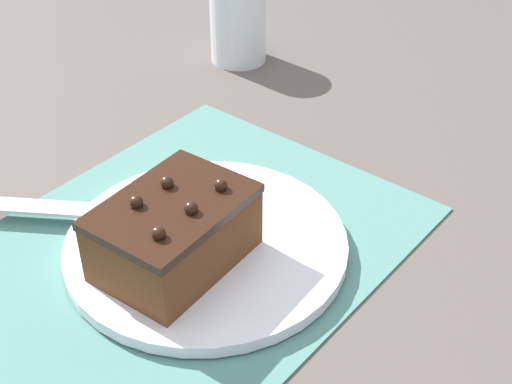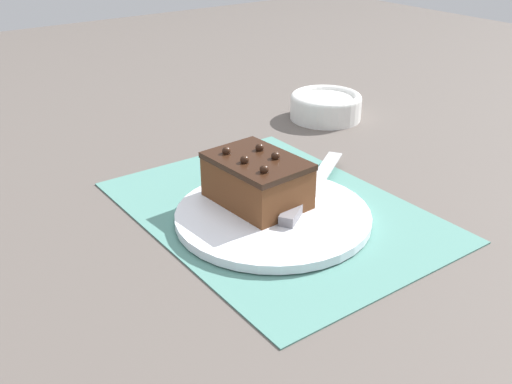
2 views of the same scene
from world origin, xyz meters
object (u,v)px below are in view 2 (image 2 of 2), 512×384
Objects in this scene: chocolate_cake at (257,180)px; small_bowl at (326,105)px; cake_plate at (273,216)px; serving_knife at (306,196)px.

chocolate_cake reaches higher than small_bowl.
serving_knife is (0.00, -0.06, 0.01)m from cake_plate.
cake_plate is at bearing 128.80° from small_bowl.
small_bowl is (0.27, -0.34, 0.02)m from cake_plate.
small_bowl is at bearing -55.21° from chocolate_cake.
serving_knife reaches higher than cake_plate.
chocolate_cake is 0.41m from small_bowl.
cake_plate is 1.17× the size of serving_knife.
small_bowl is at bearing 100.63° from serving_knife.
cake_plate is 0.44m from small_bowl.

